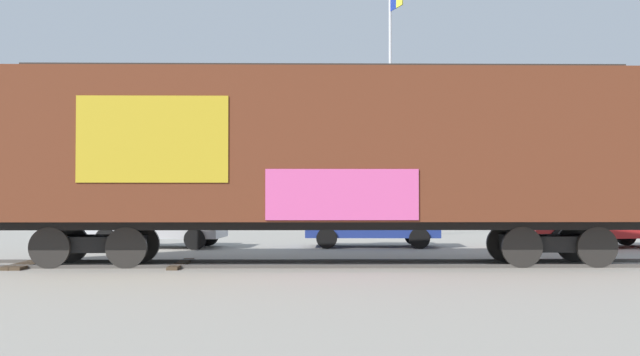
% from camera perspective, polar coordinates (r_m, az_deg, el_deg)
% --- Properties ---
extents(ground_plane, '(260.00, 260.00, 0.00)m').
position_cam_1_polar(ground_plane, '(18.08, -0.44, -6.44)').
color(ground_plane, gray).
extents(track, '(60.00, 4.55, 0.08)m').
position_cam_1_polar(track, '(18.08, 1.79, -6.32)').
color(track, '#4C4742').
rests_on(track, ground_plane).
extents(freight_car, '(14.93, 3.54, 4.68)m').
position_cam_1_polar(freight_car, '(18.03, 0.30, 2.02)').
color(freight_car, '#5B2B19').
rests_on(freight_car, ground_plane).
extents(flagpole, '(0.52, 1.22, 9.82)m').
position_cam_1_polar(flagpole, '(30.67, 5.32, 6.66)').
color(flagpole, silver).
rests_on(flagpole, ground_plane).
extents(hillside, '(116.14, 41.08, 13.93)m').
position_cam_1_polar(hillside, '(91.85, 1.49, 0.47)').
color(hillside, silver).
rests_on(hillside, ground_plane).
extents(parked_car_silver, '(4.08, 2.14, 1.68)m').
position_cam_1_polar(parked_car_silver, '(24.69, -11.94, -3.11)').
color(parked_car_silver, '#B7BABF').
rests_on(parked_car_silver, ground_plane).
extents(parked_car_blue, '(4.17, 1.89, 1.65)m').
position_cam_1_polar(parked_car_blue, '(24.53, 3.73, -3.19)').
color(parked_car_blue, navy).
rests_on(parked_car_blue, ground_plane).
extents(parked_car_red, '(4.91, 2.69, 1.65)m').
position_cam_1_polar(parked_car_red, '(25.68, 19.54, -2.96)').
color(parked_car_red, '#B21E1E').
rests_on(parked_car_red, ground_plane).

